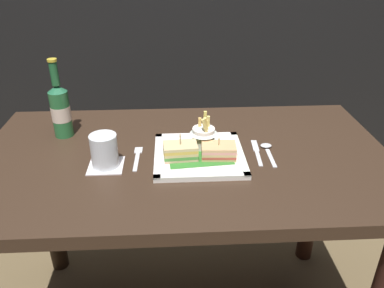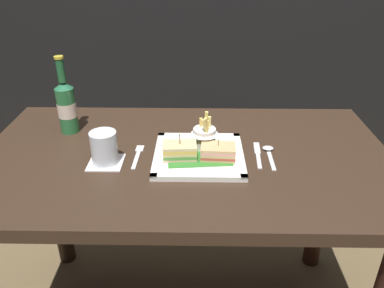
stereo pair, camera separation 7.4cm
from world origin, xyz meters
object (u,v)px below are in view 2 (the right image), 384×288
Objects in this scene: sandwich_half_right at (218,152)px; water_glass at (104,150)px; square_plate at (199,156)px; fries_cup at (205,134)px; dining_table at (186,186)px; sandwich_half_left at (180,151)px; knife at (258,154)px; spoon at (269,152)px; beer_bottle at (67,106)px; fork at (138,155)px.

water_glass reaches higher than sandwich_half_right.
square_plate is 0.06m from sandwich_half_right.
dining_table is at bearing -156.85° from fries_cup.
sandwich_half_right is (0.11, 0.00, -0.00)m from sandwich_half_left.
knife is 0.04m from spoon.
dining_table is 11.15× the size of fries_cup.
sandwich_half_left is 0.24m from knife.
spoon is (0.66, -0.14, -0.09)m from beer_bottle.
sandwich_half_left reaches higher than spoon.
square_plate reaches higher than spoon.
fork reaches higher than dining_table.
beer_bottle is 0.65m from knife.
fries_cup reaches higher than square_plate.
fries_cup reaches higher than fork.
water_glass is at bearing -174.87° from sandwich_half_left.
fries_cup is 0.71× the size of knife.
sandwich_half_left is 0.10m from fries_cup.
water_glass reaches higher than square_plate.
spoon is (0.26, 0.01, 0.12)m from dining_table.
fries_cup is at bearing 70.30° from square_plate.
square_plate is at bearing 7.80° from water_glass.
sandwich_half_right is 0.54m from beer_bottle.
square_plate is at bearing -2.68° from fork.
sandwich_half_right is at bearing -6.27° from fork.
spoon is (0.20, -0.02, -0.05)m from fries_cup.
sandwich_half_right is at bearing 3.38° from water_glass.
sandwich_half_left reaches higher than dining_table.
water_glass is 0.50m from spoon.
square_plate is 1.67× the size of knife.
beer_bottle is 0.68m from spoon.
sandwich_half_right reaches higher than square_plate.
dining_table is 0.25m from knife.
fries_cup is at bearing 16.33° from water_glass.
water_glass reaches higher than dining_table.
square_plate is 0.28m from water_glass.
square_plate is 0.06m from sandwich_half_left.
sandwich_half_right is 0.13m from knife.
water_glass reaches higher than spoon.
fork is at bearing -169.18° from fries_cup.
spoon is at bearing -12.17° from beer_bottle.
spoon reaches higher than fork.
sandwich_half_left is at bearing -180.00° from sandwich_half_right.
spoon is at bearing 12.93° from knife.
beer_bottle is at bearing 147.07° from fork.
beer_bottle reaches higher than square_plate.
dining_table is at bearing -20.69° from beer_bottle.
water_glass is at bearing -165.48° from dining_table.
sandwich_half_right reaches higher than knife.
knife is at bearing 9.95° from sandwich_half_left.
water_glass is at bearing -176.62° from sandwich_half_right.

